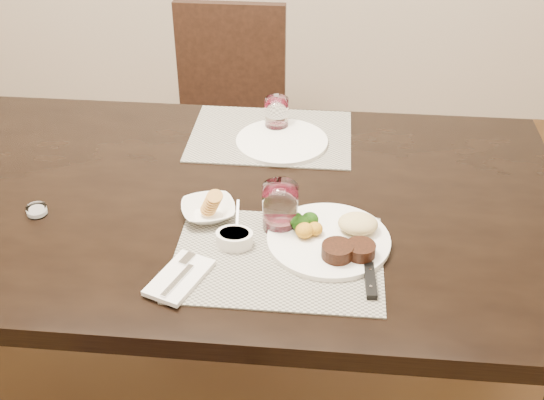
# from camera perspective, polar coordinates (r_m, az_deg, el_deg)

# --- Properties ---
(ground_plane) EXTENTS (4.50, 4.50, 0.00)m
(ground_plane) POSITION_cam_1_polar(r_m,az_deg,el_deg) (2.24, -6.85, -15.63)
(ground_plane) COLOR #412615
(ground_plane) RESTS_ON ground
(dining_table) EXTENTS (2.00, 1.00, 0.75)m
(dining_table) POSITION_cam_1_polar(r_m,az_deg,el_deg) (1.78, -8.29, -1.62)
(dining_table) COLOR black
(dining_table) RESTS_ON ground
(chair_far) EXTENTS (0.42, 0.42, 0.90)m
(chair_far) POSITION_cam_1_polar(r_m,az_deg,el_deg) (2.65, -3.67, 7.26)
(chair_far) COLOR black
(chair_far) RESTS_ON ground
(placemat_near) EXTENTS (0.46, 0.34, 0.00)m
(placemat_near) POSITION_cam_1_polar(r_m,az_deg,el_deg) (1.51, 0.50, -4.85)
(placemat_near) COLOR gray
(placemat_near) RESTS_ON dining_table
(placemat_far) EXTENTS (0.46, 0.34, 0.00)m
(placemat_far) POSITION_cam_1_polar(r_m,az_deg,el_deg) (1.97, -0.10, 5.40)
(placemat_far) COLOR gray
(placemat_far) RESTS_ON dining_table
(dinner_plate) EXTENTS (0.28, 0.28, 0.05)m
(dinner_plate) POSITION_cam_1_polar(r_m,az_deg,el_deg) (1.54, 5.26, -3.16)
(dinner_plate) COLOR white
(dinner_plate) RESTS_ON placemat_near
(napkin_fork) EXTENTS (0.14, 0.18, 0.02)m
(napkin_fork) POSITION_cam_1_polar(r_m,az_deg,el_deg) (1.46, -7.73, -6.43)
(napkin_fork) COLOR silver
(napkin_fork) RESTS_ON placemat_near
(steak_knife) EXTENTS (0.03, 0.26, 0.01)m
(steak_knife) POSITION_cam_1_polar(r_m,az_deg,el_deg) (1.47, 8.19, -5.94)
(steak_knife) COLOR silver
(steak_knife) RESTS_ON placemat_near
(cracker_bowl) EXTENTS (0.16, 0.16, 0.06)m
(cracker_bowl) POSITION_cam_1_polar(r_m,az_deg,el_deg) (1.63, -5.35, -0.84)
(cracker_bowl) COLOR white
(cracker_bowl) RESTS_ON placemat_near
(sauce_ramekin) EXTENTS (0.08, 0.13, 0.07)m
(sauce_ramekin) POSITION_cam_1_polar(r_m,az_deg,el_deg) (1.53, -3.16, -3.18)
(sauce_ramekin) COLOR white
(sauce_ramekin) RESTS_ON placemat_near
(wine_glass_near) EXTENTS (0.08, 0.08, 0.11)m
(wine_glass_near) POSITION_cam_1_polar(r_m,az_deg,el_deg) (1.57, 0.68, -0.78)
(wine_glass_near) COLOR white
(wine_glass_near) RESTS_ON placemat_near
(far_plate) EXTENTS (0.26, 0.26, 0.01)m
(far_plate) POSITION_cam_1_polar(r_m,az_deg,el_deg) (1.93, 0.83, 4.93)
(far_plate) COLOR white
(far_plate) RESTS_ON placemat_far
(wine_glass_far) EXTENTS (0.07, 0.07, 0.09)m
(wine_glass_far) POSITION_cam_1_polar(r_m,az_deg,el_deg) (1.99, 0.38, 7.09)
(wine_glass_far) COLOR white
(wine_glass_far) RESTS_ON placemat_far
(salt_cellar) EXTENTS (0.05, 0.05, 0.02)m
(salt_cellar) POSITION_cam_1_polar(r_m,az_deg,el_deg) (1.73, -19.07, -0.86)
(salt_cellar) COLOR white
(salt_cellar) RESTS_ON dining_table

